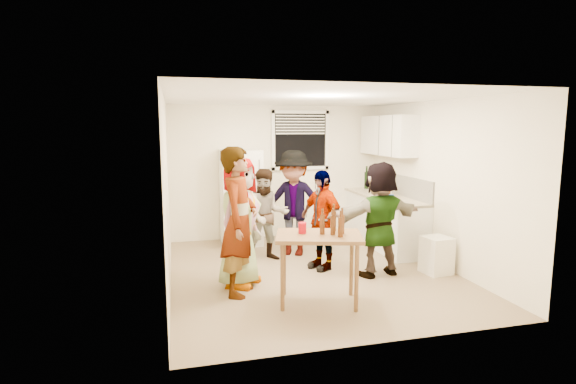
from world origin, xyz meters
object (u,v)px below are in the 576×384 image
object	(u,v)px
beer_bottle_counter	(389,199)
guest_black	(321,268)
guest_orange	(378,274)
beer_bottle_table	(333,231)
wine_bottle	(366,189)
guest_back_left	(267,260)
red_cup	(302,233)
refrigerator	(241,197)
guest_grey	(240,284)
kettle	(379,195)
serving_table	(318,302)
guest_stripe	(240,293)
trash_bin	(436,256)
guest_back_right	(293,254)
blue_cup	(391,202)

from	to	relation	value
beer_bottle_counter	guest_black	distance (m)	1.79
guest_black	guest_orange	xyz separation A→B (m)	(0.70, -0.48, 0.00)
beer_bottle_table	wine_bottle	bearing A→B (deg)	59.43
wine_bottle	guest_back_left	bearing A→B (deg)	-150.41
wine_bottle	red_cup	xyz separation A→B (m)	(-2.19, -3.05, -0.06)
guest_orange	wine_bottle	bearing A→B (deg)	-118.82
red_cup	guest_back_left	size ratio (longest dim) A/B	0.09
refrigerator	beer_bottle_table	bearing A→B (deg)	-75.94
guest_grey	guest_orange	distance (m)	1.98
kettle	guest_black	xyz separation A→B (m)	(-1.46, -1.12, -0.90)
wine_bottle	kettle	bearing A→B (deg)	-97.29
serving_table	beer_bottle_table	bearing A→B (deg)	30.60
refrigerator	guest_stripe	size ratio (longest dim) A/B	0.91
kettle	guest_orange	world-z (taller)	kettle
beer_bottle_counter	guest_orange	distance (m)	1.60
kettle	guest_stripe	world-z (taller)	kettle
beer_bottle_counter	guest_grey	distance (m)	3.02
beer_bottle_table	beer_bottle_counter	bearing A→B (deg)	47.12
red_cup	guest_black	distance (m)	1.56
trash_bin	beer_bottle_table	distance (m)	1.93
serving_table	red_cup	size ratio (longest dim) A/B	7.66
beer_bottle_counter	guest_back_right	xyz separation A→B (m)	(-1.62, 0.19, -0.90)
beer_bottle_table	guest_orange	xyz separation A→B (m)	(0.92, 0.64, -0.84)
beer_bottle_counter	guest_black	size ratio (longest dim) A/B	0.14
guest_orange	trash_bin	bearing A→B (deg)	161.18
guest_stripe	guest_orange	distance (m)	2.04
blue_cup	guest_orange	size ratio (longest dim) A/B	0.07
beer_bottle_counter	guest_grey	size ratio (longest dim) A/B	0.12
blue_cup	guest_orange	xyz separation A→B (m)	(-0.61, -0.84, -0.90)
guest_stripe	beer_bottle_counter	bearing A→B (deg)	-40.94
kettle	blue_cup	bearing A→B (deg)	-124.35
kettle	wine_bottle	bearing A→B (deg)	59.73
red_cup	guest_back_right	bearing A→B (deg)	77.92
guest_orange	red_cup	bearing A→B (deg)	17.87
blue_cup	guest_back_left	bearing A→B (deg)	172.81
guest_back_right	guest_orange	distance (m)	1.59
red_cup	guest_black	xyz separation A→B (m)	(0.63, 1.15, -0.84)
guest_black	wine_bottle	bearing A→B (deg)	117.56
red_cup	guest_grey	world-z (taller)	red_cup
kettle	guest_stripe	size ratio (longest dim) A/B	0.13
beer_bottle_counter	blue_cup	size ratio (longest dim) A/B	1.79
guest_stripe	guest_black	distance (m)	1.50
guest_back_right	guest_orange	size ratio (longest dim) A/B	1.06
guest_back_right	red_cup	bearing A→B (deg)	-74.03
guest_grey	refrigerator	bearing A→B (deg)	25.41
refrigerator	guest_black	size ratio (longest dim) A/B	1.15
beer_bottle_counter	guest_stripe	distance (m)	3.18
kettle	guest_orange	size ratio (longest dim) A/B	0.15
guest_stripe	wine_bottle	bearing A→B (deg)	-25.09
guest_grey	guest_black	world-z (taller)	guest_grey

